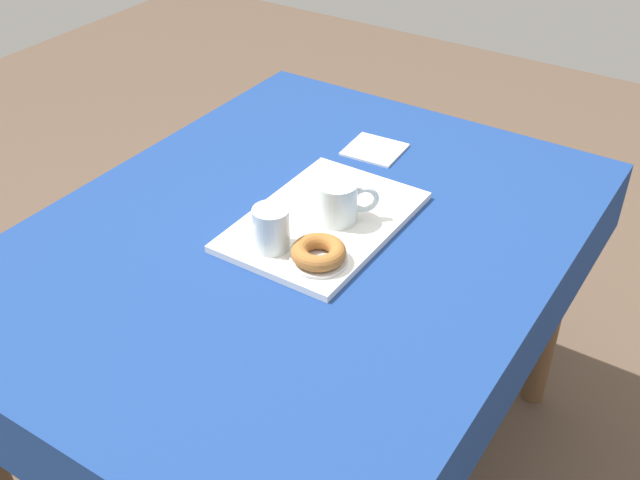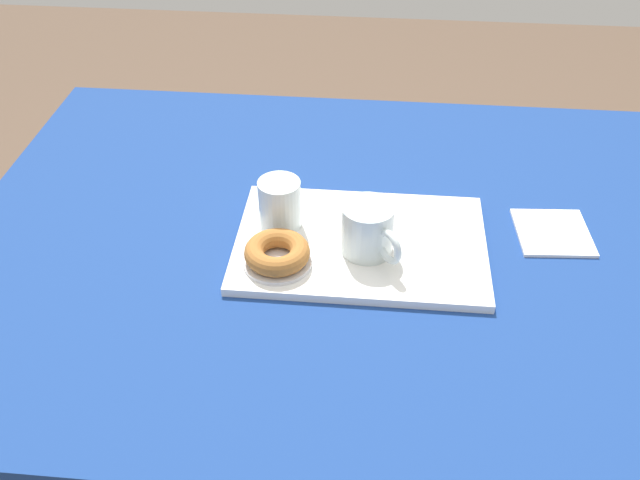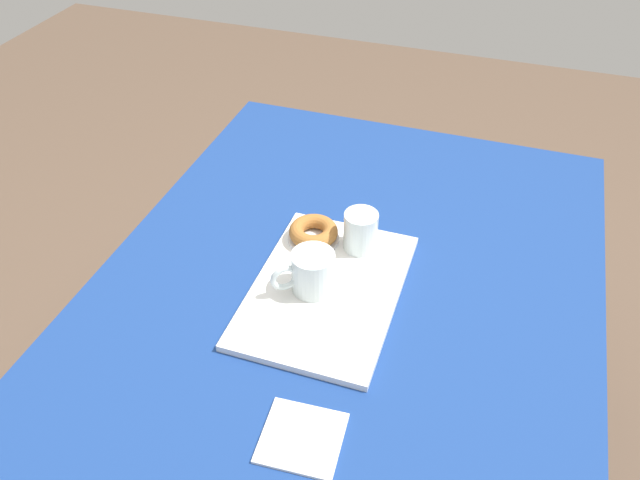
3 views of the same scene
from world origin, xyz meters
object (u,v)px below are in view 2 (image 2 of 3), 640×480
object	(u,v)px
paper_napkin	(553,233)
tea_mug_left	(368,231)
dining_table	(332,275)
donut_plate_left	(278,261)
serving_tray	(361,243)
sugar_donut_left	(277,252)
water_glass_near	(280,205)

from	to	relation	value
paper_napkin	tea_mug_left	bearing A→B (deg)	16.26
dining_table	donut_plate_left	xyz separation A→B (m)	(0.08, 0.10, 0.11)
serving_tray	tea_mug_left	xyz separation A→B (m)	(-0.01, 0.03, 0.05)
dining_table	donut_plate_left	world-z (taller)	donut_plate_left
sugar_donut_left	serving_tray	bearing A→B (deg)	-151.07
serving_tray	donut_plate_left	bearing A→B (deg)	28.93
dining_table	serving_tray	size ratio (longest dim) A/B	3.10
tea_mug_left	water_glass_near	distance (m)	0.17
water_glass_near	serving_tray	bearing A→B (deg)	166.12
tea_mug_left	donut_plate_left	bearing A→B (deg)	18.04
water_glass_near	paper_napkin	bearing A→B (deg)	-176.06
dining_table	paper_napkin	world-z (taller)	paper_napkin
serving_tray	donut_plate_left	distance (m)	0.15
dining_table	water_glass_near	world-z (taller)	water_glass_near
paper_napkin	donut_plate_left	bearing A→B (deg)	16.81
tea_mug_left	paper_napkin	distance (m)	0.34
sugar_donut_left	paper_napkin	distance (m)	0.49
donut_plate_left	sugar_donut_left	distance (m)	0.02
water_glass_near	sugar_donut_left	distance (m)	0.11
serving_tray	donut_plate_left	world-z (taller)	donut_plate_left
serving_tray	sugar_donut_left	distance (m)	0.16
water_glass_near	paper_napkin	distance (m)	0.48
serving_tray	tea_mug_left	size ratio (longest dim) A/B	3.64
serving_tray	donut_plate_left	size ratio (longest dim) A/B	3.75
dining_table	tea_mug_left	bearing A→B (deg)	137.65
water_glass_near	sugar_donut_left	world-z (taller)	water_glass_near
tea_mug_left	paper_napkin	world-z (taller)	tea_mug_left
tea_mug_left	sugar_donut_left	distance (m)	0.15
serving_tray	water_glass_near	size ratio (longest dim) A/B	4.78
tea_mug_left	sugar_donut_left	size ratio (longest dim) A/B	1.09
serving_tray	paper_napkin	size ratio (longest dim) A/B	3.25
tea_mug_left	dining_table	bearing A→B (deg)	-42.35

